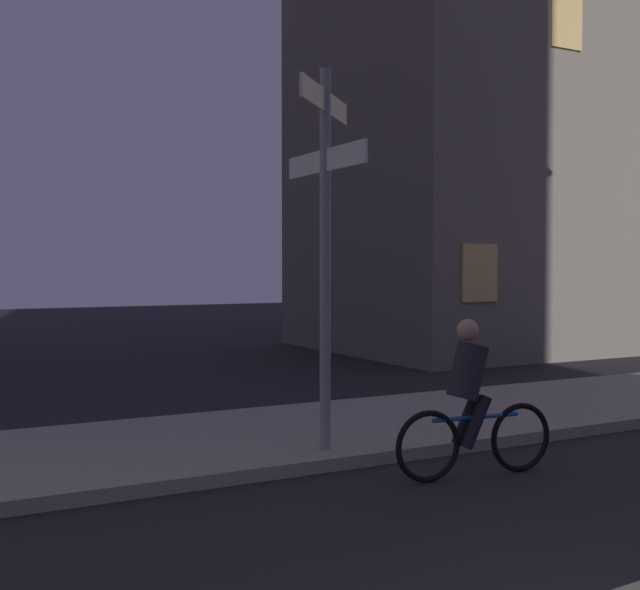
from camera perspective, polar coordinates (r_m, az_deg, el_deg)
The scene contains 3 objects.
sidewalk_kerb at distance 9.55m, azimuth -7.81°, elevation -10.46°, with size 40.00×3.15×0.14m, color gray.
signpost at distance 8.69m, azimuth 0.37°, elevation 5.20°, with size 1.22×1.72×4.13m.
cyclist at distance 8.26m, azimuth 10.78°, elevation -7.67°, with size 1.82×0.37×1.61m.
Camera 1 is at (-3.23, -2.10, 2.14)m, focal length 44.77 mm.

